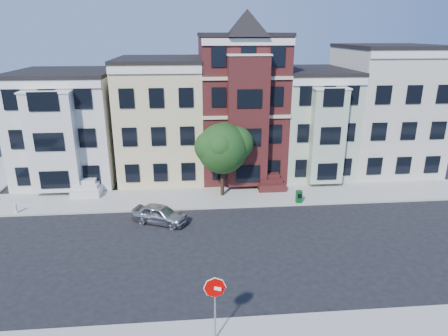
{
  "coord_description": "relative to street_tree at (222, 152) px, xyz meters",
  "views": [
    {
      "loc": [
        -4.58,
        -20.74,
        12.34
      ],
      "look_at": [
        -2.46,
        3.0,
        4.2
      ],
      "focal_mm": 32.0,
      "sensor_mm": 36.0,
      "label": 1
    }
  ],
  "objects": [
    {
      "name": "fire_hydrant",
      "position": [
        -14.88,
        -1.98,
        -3.25
      ],
      "size": [
        0.24,
        0.24,
        0.6
      ],
      "primitive_type": "cylinder",
      "rotation": [
        0.0,
        0.0,
        -0.16
      ],
      "color": "silver",
      "rests_on": "far_sidewalk"
    },
    {
      "name": "stop_sign",
      "position": [
        -1.63,
        -15.53,
        -1.86
      ],
      "size": [
        0.91,
        0.46,
        3.38
      ],
      "primitive_type": null,
      "rotation": [
        0.0,
        0.0,
        -0.38
      ],
      "color": "#BC0200",
      "rests_on": "near_sidewalk"
    },
    {
      "name": "house_white",
      "position": [
        -12.88,
        6.22,
        0.81
      ],
      "size": [
        8.0,
        9.0,
        9.0
      ],
      "primitive_type": "cube",
      "color": "silver",
      "rests_on": "ground"
    },
    {
      "name": "parked_car",
      "position": [
        -4.6,
        -4.17,
        -3.04
      ],
      "size": [
        4.13,
        2.98,
        1.31
      ],
      "primitive_type": "imported",
      "rotation": [
        0.0,
        0.0,
        1.15
      ],
      "color": "#9A9BA2",
      "rests_on": "ground"
    },
    {
      "name": "ground",
      "position": [
        2.12,
        -8.28,
        -3.69
      ],
      "size": [
        120.0,
        120.0,
        0.0
      ],
      "primitive_type": "plane",
      "color": "black"
    },
    {
      "name": "house_brown",
      "position": [
        2.12,
        6.22,
        2.31
      ],
      "size": [
        7.0,
        9.0,
        12.0
      ],
      "primitive_type": "cube",
      "color": "#401615",
      "rests_on": "ground"
    },
    {
      "name": "house_yellow",
      "position": [
        -4.88,
        6.22,
        1.31
      ],
      "size": [
        7.0,
        9.0,
        10.0
      ],
      "primitive_type": "cube",
      "color": "beige",
      "rests_on": "ground"
    },
    {
      "name": "far_sidewalk",
      "position": [
        2.12,
        -0.28,
        -3.62
      ],
      "size": [
        60.0,
        4.0,
        0.15
      ],
      "primitive_type": "cube",
      "color": "#9E9B93",
      "rests_on": "ground"
    },
    {
      "name": "street_tree",
      "position": [
        0.0,
        0.0,
        0.0
      ],
      "size": [
        6.29,
        6.29,
        7.09
      ],
      "primitive_type": null,
      "rotation": [
        0.0,
        0.0,
        0.03
      ],
      "color": "#254D1C",
      "rests_on": "far_sidewalk"
    },
    {
      "name": "house_green",
      "position": [
        8.62,
        6.22,
        0.81
      ],
      "size": [
        6.0,
        9.0,
        9.0
      ],
      "primitive_type": "cube",
      "color": "#A6B89C",
      "rests_on": "ground"
    },
    {
      "name": "newspaper_box",
      "position": [
        5.6,
        -1.98,
        -3.07
      ],
      "size": [
        0.43,
        0.38,
        0.94
      ],
      "primitive_type": "cube",
      "rotation": [
        0.0,
        0.0,
        0.02
      ],
      "color": "#09541C",
      "rests_on": "far_sidewalk"
    },
    {
      "name": "house_cream",
      "position": [
        15.62,
        6.22,
        1.81
      ],
      "size": [
        8.0,
        9.0,
        11.0
      ],
      "primitive_type": "cube",
      "color": "beige",
      "rests_on": "ground"
    }
  ]
}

